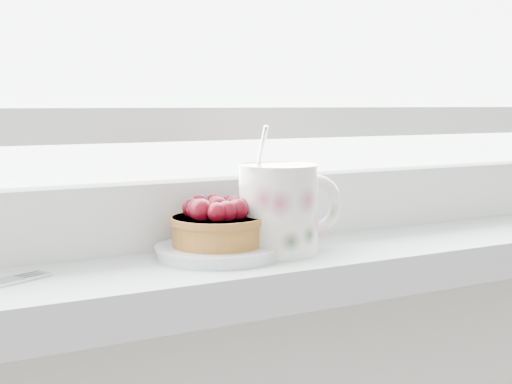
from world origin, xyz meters
TOP-DOWN VIEW (x-y plane):
  - saucer at (0.01, 1.89)m, footprint 0.12×0.12m
  - raspberry_tart at (0.01, 1.89)m, footprint 0.09×0.09m
  - floral_mug at (0.07, 1.88)m, footprint 0.12×0.08m

SIDE VIEW (x-z plane):
  - saucer at x=0.01m, z-range 0.94..0.95m
  - raspberry_tart at x=0.01m, z-range 0.95..1.00m
  - floral_mug at x=0.07m, z-range 0.92..1.05m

